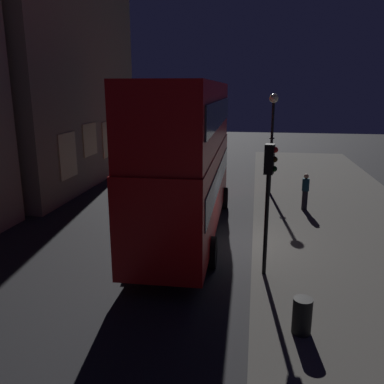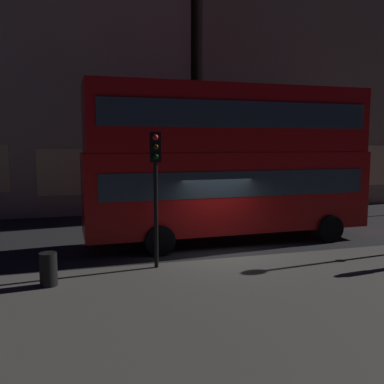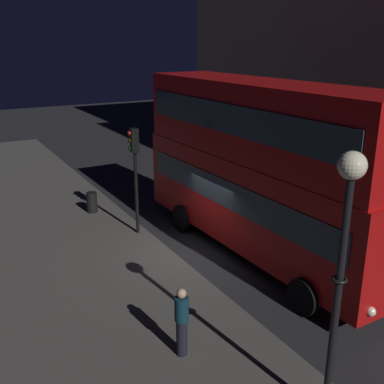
# 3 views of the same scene
# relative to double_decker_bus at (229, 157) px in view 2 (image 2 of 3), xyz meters

# --- Properties ---
(ground_plane) EXTENTS (80.00, 80.00, 0.00)m
(ground_plane) POSITION_rel_double_decker_bus_xyz_m (-0.89, -1.92, -3.20)
(ground_plane) COLOR #232326
(sidewalk_slab) EXTENTS (44.00, 7.38, 0.12)m
(sidewalk_slab) POSITION_rel_double_decker_bus_xyz_m (-0.89, -6.25, -3.14)
(sidewalk_slab) COLOR #4C4944
(sidewalk_slab) RESTS_ON ground
(building_with_clock) EXTENTS (17.11, 10.17, 15.41)m
(building_with_clock) POSITION_rel_double_decker_bus_xyz_m (-7.98, 12.26, 4.51)
(building_with_clock) COLOR tan
(building_with_clock) RESTS_ON ground
(building_plain_facade) EXTENTS (13.98, 9.83, 19.42)m
(building_plain_facade) POSITION_rel_double_decker_bus_xyz_m (8.05, 11.53, 6.51)
(building_plain_facade) COLOR tan
(building_plain_facade) RESTS_ON ground
(double_decker_bus) EXTENTS (10.84, 2.91, 5.78)m
(double_decker_bus) POSITION_rel_double_decker_bus_xyz_m (0.00, 0.00, 0.00)
(double_decker_bus) COLOR #B20F0F
(double_decker_bus) RESTS_ON ground
(traffic_light_near_kerb) EXTENTS (0.36, 0.38, 3.93)m
(traffic_light_near_kerb) POSITION_rel_double_decker_bus_xyz_m (-3.35, -2.95, -0.25)
(traffic_light_near_kerb) COLOR black
(traffic_light_near_kerb) RESTS_ON sidewalk_slab
(litter_bin) EXTENTS (0.44, 0.44, 0.85)m
(litter_bin) POSITION_rel_double_decker_bus_xyz_m (-6.30, -3.73, -2.65)
(litter_bin) COLOR black
(litter_bin) RESTS_ON sidewalk_slab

